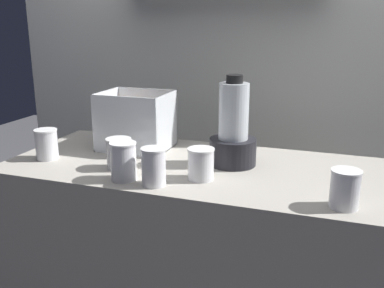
{
  "coord_description": "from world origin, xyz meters",
  "views": [
    {
      "loc": [
        0.51,
        -1.47,
        1.42
      ],
      "look_at": [
        0.0,
        0.0,
        0.98
      ],
      "focal_mm": 40.79,
      "sensor_mm": 36.0,
      "label": 1
    }
  ],
  "objects_px": {
    "juice_cup_carrot_far_left": "(47,146)",
    "juice_cup_beet_right": "(154,169)",
    "juice_cup_carrot_middle": "(124,164)",
    "juice_cup_pomegranate_rightmost": "(345,191)",
    "juice_cup_beet_far_right": "(201,165)",
    "juice_cup_pomegranate_left": "(119,156)",
    "carrot_display_bin": "(135,131)",
    "blender_pitcher": "(233,133)"
  },
  "relations": [
    {
      "from": "juice_cup_carrot_middle",
      "to": "juice_cup_beet_right",
      "type": "xyz_separation_m",
      "value": [
        0.12,
        -0.01,
        -0.0
      ]
    },
    {
      "from": "carrot_display_bin",
      "to": "juice_cup_carrot_middle",
      "type": "height_order",
      "value": "carrot_display_bin"
    },
    {
      "from": "juice_cup_carrot_middle",
      "to": "juice_cup_pomegranate_rightmost",
      "type": "height_order",
      "value": "juice_cup_carrot_middle"
    },
    {
      "from": "blender_pitcher",
      "to": "juice_cup_pomegranate_rightmost",
      "type": "height_order",
      "value": "blender_pitcher"
    },
    {
      "from": "juice_cup_carrot_far_left",
      "to": "juice_cup_beet_right",
      "type": "relative_size",
      "value": 0.93
    },
    {
      "from": "blender_pitcher",
      "to": "juice_cup_pomegranate_left",
      "type": "distance_m",
      "value": 0.43
    },
    {
      "from": "blender_pitcher",
      "to": "juice_cup_pomegranate_rightmost",
      "type": "bearing_deg",
      "value": -34.74
    },
    {
      "from": "blender_pitcher",
      "to": "juice_cup_pomegranate_rightmost",
      "type": "xyz_separation_m",
      "value": [
        0.4,
        -0.28,
        -0.07
      ]
    },
    {
      "from": "juice_cup_carrot_far_left",
      "to": "juice_cup_beet_far_right",
      "type": "height_order",
      "value": "juice_cup_carrot_far_left"
    },
    {
      "from": "juice_cup_beet_right",
      "to": "juice_cup_beet_far_right",
      "type": "height_order",
      "value": "juice_cup_beet_right"
    },
    {
      "from": "carrot_display_bin",
      "to": "juice_cup_carrot_far_left",
      "type": "relative_size",
      "value": 2.39
    },
    {
      "from": "juice_cup_pomegranate_left",
      "to": "juice_cup_carrot_middle",
      "type": "relative_size",
      "value": 0.86
    },
    {
      "from": "juice_cup_beet_far_right",
      "to": "juice_cup_beet_right",
      "type": "bearing_deg",
      "value": -141.08
    },
    {
      "from": "juice_cup_carrot_middle",
      "to": "juice_cup_beet_right",
      "type": "relative_size",
      "value": 1.04
    },
    {
      "from": "juice_cup_carrot_middle",
      "to": "juice_cup_beet_far_right",
      "type": "bearing_deg",
      "value": 20.28
    },
    {
      "from": "blender_pitcher",
      "to": "juice_cup_beet_far_right",
      "type": "relative_size",
      "value": 3.08
    },
    {
      "from": "carrot_display_bin",
      "to": "blender_pitcher",
      "type": "height_order",
      "value": "blender_pitcher"
    },
    {
      "from": "juice_cup_carrot_far_left",
      "to": "juice_cup_pomegranate_rightmost",
      "type": "bearing_deg",
      "value": -5.48
    },
    {
      "from": "juice_cup_carrot_far_left",
      "to": "juice_cup_carrot_middle",
      "type": "xyz_separation_m",
      "value": [
        0.39,
        -0.11,
        0.01
      ]
    },
    {
      "from": "juice_cup_pomegranate_left",
      "to": "juice_cup_beet_far_right",
      "type": "bearing_deg",
      "value": -1.75
    },
    {
      "from": "juice_cup_beet_far_right",
      "to": "blender_pitcher",
      "type": "bearing_deg",
      "value": 71.83
    },
    {
      "from": "juice_cup_carrot_middle",
      "to": "juice_cup_pomegranate_rightmost",
      "type": "distance_m",
      "value": 0.71
    },
    {
      "from": "carrot_display_bin",
      "to": "juice_cup_carrot_far_left",
      "type": "distance_m",
      "value": 0.36
    },
    {
      "from": "juice_cup_beet_far_right",
      "to": "juice_cup_pomegranate_rightmost",
      "type": "distance_m",
      "value": 0.47
    },
    {
      "from": "carrot_display_bin",
      "to": "blender_pitcher",
      "type": "xyz_separation_m",
      "value": [
        0.44,
        -0.08,
        0.05
      ]
    },
    {
      "from": "juice_cup_carrot_far_left",
      "to": "juice_cup_carrot_middle",
      "type": "height_order",
      "value": "juice_cup_carrot_middle"
    },
    {
      "from": "juice_cup_pomegranate_left",
      "to": "juice_cup_beet_right",
      "type": "relative_size",
      "value": 0.89
    },
    {
      "from": "blender_pitcher",
      "to": "juice_cup_beet_far_right",
      "type": "xyz_separation_m",
      "value": [
        -0.06,
        -0.19,
        -0.07
      ]
    },
    {
      "from": "juice_cup_carrot_middle",
      "to": "juice_cup_pomegranate_rightmost",
      "type": "xyz_separation_m",
      "value": [
        0.71,
        0.0,
        -0.01
      ]
    },
    {
      "from": "juice_cup_pomegranate_left",
      "to": "juice_cup_pomegranate_rightmost",
      "type": "bearing_deg",
      "value": -7.05
    },
    {
      "from": "juice_cup_carrot_far_left",
      "to": "juice_cup_beet_far_right",
      "type": "bearing_deg",
      "value": -1.7
    },
    {
      "from": "carrot_display_bin",
      "to": "juice_cup_pomegranate_rightmost",
      "type": "xyz_separation_m",
      "value": [
        0.84,
        -0.36,
        -0.02
      ]
    },
    {
      "from": "blender_pitcher",
      "to": "juice_cup_beet_right",
      "type": "bearing_deg",
      "value": -122.95
    },
    {
      "from": "juice_cup_pomegranate_left",
      "to": "juice_cup_pomegranate_rightmost",
      "type": "xyz_separation_m",
      "value": [
        0.78,
        -0.1,
        0.0
      ]
    },
    {
      "from": "carrot_display_bin",
      "to": "juice_cup_pomegranate_left",
      "type": "bearing_deg",
      "value": -76.32
    },
    {
      "from": "juice_cup_beet_right",
      "to": "juice_cup_pomegranate_rightmost",
      "type": "height_order",
      "value": "juice_cup_beet_right"
    },
    {
      "from": "juice_cup_beet_right",
      "to": "juice_cup_beet_far_right",
      "type": "bearing_deg",
      "value": 38.92
    },
    {
      "from": "juice_cup_carrot_middle",
      "to": "juice_cup_beet_right",
      "type": "height_order",
      "value": "juice_cup_carrot_middle"
    },
    {
      "from": "juice_cup_carrot_far_left",
      "to": "juice_cup_pomegranate_rightmost",
      "type": "relative_size",
      "value": 1.03
    },
    {
      "from": "carrot_display_bin",
      "to": "juice_cup_carrot_middle",
      "type": "relative_size",
      "value": 2.15
    },
    {
      "from": "juice_cup_beet_right",
      "to": "juice_cup_pomegranate_left",
      "type": "bearing_deg",
      "value": 148.97
    },
    {
      "from": "blender_pitcher",
      "to": "carrot_display_bin",
      "type": "bearing_deg",
      "value": 169.73
    }
  ]
}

